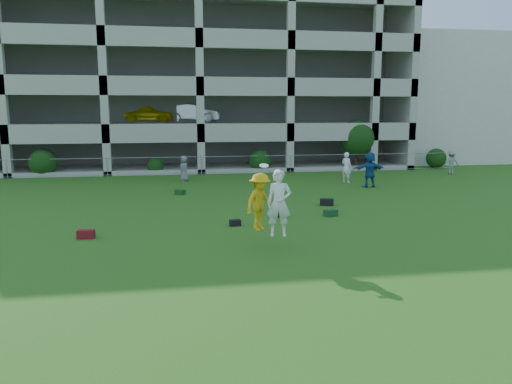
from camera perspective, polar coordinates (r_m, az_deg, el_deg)
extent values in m
plane|color=#235114|center=(14.53, -1.67, -7.48)|extent=(100.00, 100.00, 0.00)
cube|color=beige|center=(48.63, 21.53, 9.70)|extent=(16.00, 14.00, 10.00)
imported|color=slate|center=(29.86, -8.21, 2.67)|extent=(0.66, 0.84, 1.52)
imported|color=#1E4C8D|center=(27.95, 12.87, 2.50)|extent=(1.83, 0.71, 1.93)
imported|color=white|center=(29.53, 10.31, 2.79)|extent=(0.72, 0.78, 1.78)
imported|color=gray|center=(35.19, 21.42, 3.15)|extent=(1.10, 0.78, 1.54)
cube|color=#5E1014|center=(17.49, -18.86, -4.59)|extent=(0.57, 0.35, 0.28)
cube|color=black|center=(18.36, -2.41, -3.53)|extent=(0.43, 0.30, 0.22)
cube|color=#143513|center=(20.19, 8.53, -2.38)|extent=(0.59, 0.51, 0.26)
cube|color=black|center=(19.82, 2.67, -2.44)|extent=(0.41, 0.41, 0.30)
cube|color=black|center=(22.39, 8.09, -1.15)|extent=(0.66, 0.48, 0.30)
cube|color=#143312|center=(25.26, -8.68, -0.02)|extent=(0.57, 0.56, 0.25)
imported|color=gold|center=(15.25, 0.47, -1.12)|extent=(1.30, 1.21, 1.76)
imported|color=silver|center=(14.87, 2.65, -1.28)|extent=(0.81, 0.61, 2.00)
cylinder|color=white|center=(15.04, 0.92, 3.02)|extent=(0.27, 0.27, 0.11)
cube|color=#9E998C|center=(46.59, -7.40, 11.54)|extent=(30.00, 0.50, 12.00)
cube|color=#9E998C|center=(43.15, 13.39, 11.54)|extent=(0.50, 14.00, 12.00)
cube|color=#9E998C|center=(40.54, -7.17, 20.20)|extent=(30.00, 14.00, 0.30)
cube|color=#9E998C|center=(40.02, -6.83, 3.52)|extent=(30.00, 14.00, 0.30)
cube|color=#9E998C|center=(39.83, -6.92, 7.81)|extent=(30.00, 14.00, 0.30)
cube|color=#9E998C|center=(39.86, -7.00, 12.13)|extent=(30.00, 14.00, 0.30)
cube|color=#9E998C|center=(40.12, -7.09, 16.41)|extent=(30.00, 14.00, 0.30)
cube|color=#9E998C|center=(33.02, -6.32, 6.46)|extent=(30.00, 0.30, 0.90)
cube|color=#9E998C|center=(33.00, -6.41, 11.67)|extent=(30.00, 0.30, 0.90)
cube|color=#9E998C|center=(33.26, -6.51, 16.84)|extent=(30.00, 0.30, 0.90)
cube|color=#9E998C|center=(34.57, -27.13, 11.36)|extent=(0.50, 0.50, 12.00)
cube|color=#9E998C|center=(33.32, -17.03, 12.08)|extent=(0.50, 0.50, 12.00)
cube|color=#9E998C|center=(33.12, -6.44, 12.44)|extent=(0.50, 0.50, 12.00)
cube|color=#9E998C|center=(34.00, 3.95, 12.40)|extent=(0.50, 0.50, 12.00)
cube|color=#9E998C|center=(35.87, 13.53, 12.01)|extent=(0.50, 0.50, 12.00)
cube|color=#605E59|center=(41.85, -7.13, 11.79)|extent=(29.00, 9.00, 11.60)
imported|color=#FFE80D|center=(37.81, -12.29, 8.82)|extent=(4.05, 2.06, 1.32)
imported|color=silver|center=(37.81, -7.17, 8.96)|extent=(4.18, 2.01, 1.32)
cylinder|color=gray|center=(34.48, -26.59, 2.40)|extent=(0.06, 0.06, 1.20)
cylinder|color=gray|center=(33.22, -16.64, 2.77)|extent=(0.06, 0.06, 1.20)
cylinder|color=gray|center=(33.02, -6.24, 3.07)|extent=(0.06, 0.06, 1.20)
cylinder|color=gray|center=(33.90, 3.95, 3.27)|extent=(0.06, 0.06, 1.20)
cylinder|color=gray|center=(35.78, 13.35, 3.36)|extent=(0.06, 0.06, 1.20)
cylinder|color=gray|center=(38.51, 21.62, 3.37)|extent=(0.06, 0.06, 1.20)
cylinder|color=gray|center=(32.97, -6.26, 4.02)|extent=(36.00, 0.04, 0.04)
cylinder|color=gray|center=(33.08, -6.23, 2.18)|extent=(36.00, 0.04, 0.04)
sphere|color=#163D11|center=(34.50, -23.15, 3.11)|extent=(1.76, 1.76, 1.76)
sphere|color=#163D11|center=(33.59, -11.42, 2.96)|extent=(1.10, 1.10, 1.10)
sphere|color=#163D11|center=(34.06, 0.44, 3.61)|extent=(1.54, 1.54, 1.54)
cylinder|color=#382314|center=(36.11, 11.41, 4.09)|extent=(0.16, 0.16, 1.96)
sphere|color=#163D11|center=(36.02, 11.48, 6.08)|extent=(2.52, 2.52, 2.52)
sphere|color=#163D11|center=(38.51, 19.89, 3.64)|extent=(1.43, 1.43, 1.43)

